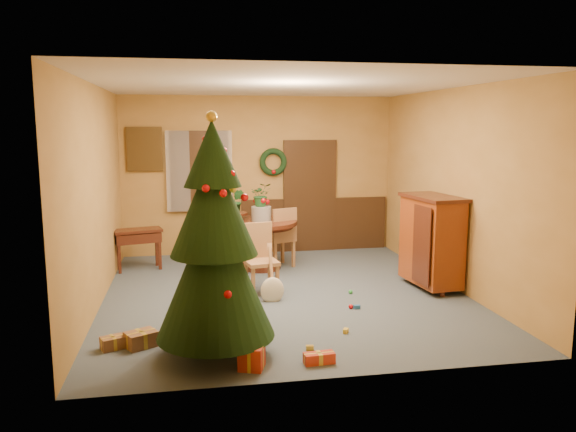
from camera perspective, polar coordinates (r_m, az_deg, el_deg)
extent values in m
plane|color=#3B4655|center=(8.05, -0.33, -7.88)|extent=(5.50, 5.50, 0.00)
plane|color=silver|center=(7.72, -0.35, 13.18)|extent=(5.50, 5.50, 0.00)
plane|color=olive|center=(10.46, -2.93, 4.15)|extent=(5.00, 0.00, 5.00)
plane|color=olive|center=(5.09, 4.96, -1.13)|extent=(5.00, 0.00, 5.00)
plane|color=olive|center=(7.73, -18.94, 1.91)|extent=(0.00, 5.50, 5.50)
plane|color=olive|center=(8.54, 16.44, 2.67)|extent=(0.00, 5.50, 5.50)
cube|color=black|center=(10.72, 2.71, -0.85)|extent=(2.80, 0.06, 1.00)
cube|color=black|center=(10.61, 2.22, 2.05)|extent=(1.00, 0.08, 2.10)
cube|color=white|center=(10.65, 2.18, 1.81)|extent=(0.80, 0.03, 1.90)
cube|color=black|center=(10.32, -8.99, 4.54)|extent=(1.05, 0.08, 1.45)
cube|color=white|center=(10.35, -8.99, 4.55)|extent=(0.88, 0.03, 1.25)
cube|color=white|center=(10.27, -11.11, 4.46)|extent=(0.42, 0.02, 1.45)
cube|color=white|center=(10.28, -6.86, 4.57)|extent=(0.42, 0.02, 1.45)
torus|color=black|center=(10.39, -1.51, 5.51)|extent=(0.51, 0.11, 0.51)
cube|color=#4C3819|center=(10.33, -14.35, 6.60)|extent=(0.62, 0.05, 0.78)
cube|color=gray|center=(10.36, -14.34, 6.60)|extent=(0.48, 0.02, 0.62)
cylinder|color=black|center=(9.26, -2.72, -0.68)|extent=(1.18, 1.18, 0.06)
cylinder|color=black|center=(9.27, -2.72, -1.06)|extent=(1.05, 1.05, 0.04)
cylinder|color=black|center=(9.33, -2.70, -2.97)|extent=(0.19, 0.19, 0.65)
cylinder|color=black|center=(9.41, -2.69, -5.05)|extent=(0.63, 0.63, 0.11)
cylinder|color=slate|center=(9.23, -2.73, 0.25)|extent=(0.33, 0.33, 0.24)
imported|color=#1E4C23|center=(9.19, -2.74, 2.17)|extent=(0.35, 0.30, 0.39)
cube|color=brown|center=(7.91, -2.71, -4.72)|extent=(0.50, 0.50, 0.05)
cube|color=brown|center=(8.03, -3.14, -2.47)|extent=(0.43, 0.11, 0.52)
cube|color=brown|center=(8.18, -1.88, -5.99)|extent=(0.05, 0.05, 0.44)
cube|color=brown|center=(8.08, -4.26, -6.20)|extent=(0.05, 0.05, 0.44)
cube|color=brown|center=(7.86, -1.09, -6.62)|extent=(0.05, 0.05, 0.44)
cube|color=brown|center=(7.76, -3.56, -6.85)|extent=(0.05, 0.05, 0.44)
cube|color=brown|center=(9.47, -0.94, -2.34)|extent=(0.57, 0.57, 0.05)
cube|color=brown|center=(9.25, -0.31, -0.83)|extent=(0.43, 0.20, 0.52)
cube|color=brown|center=(9.29, -1.32, -4.13)|extent=(0.06, 0.06, 0.45)
cube|color=brown|center=(9.47, 0.55, -3.87)|extent=(0.06, 0.06, 0.45)
cube|color=brown|center=(9.59, -2.40, -3.71)|extent=(0.06, 0.06, 0.45)
cube|color=brown|center=(9.76, -0.56, -3.47)|extent=(0.06, 0.06, 0.45)
cylinder|color=black|center=(9.60, -5.11, -2.41)|extent=(0.11, 0.11, 0.88)
cylinder|color=black|center=(9.52, -5.15, 0.24)|extent=(0.35, 0.35, 0.03)
imported|color=#19471E|center=(9.49, -5.17, 1.53)|extent=(0.27, 0.24, 0.40)
cylinder|color=#382111|center=(5.99, -7.30, -12.72)|extent=(0.15, 0.15, 0.26)
cone|color=black|center=(5.74, -7.46, -5.25)|extent=(1.21, 1.21, 1.43)
cone|color=black|center=(5.62, -7.60, 1.30)|extent=(0.88, 0.88, 1.05)
cone|color=black|center=(5.57, -7.70, 6.36)|extent=(0.57, 0.57, 0.66)
sphere|color=gold|center=(5.57, -7.78, 9.99)|extent=(0.11, 0.11, 0.11)
cube|color=black|center=(9.55, -15.04, -1.43)|extent=(0.83, 0.55, 0.05)
cube|color=black|center=(9.57, -15.01, -2.12)|extent=(0.78, 0.51, 0.16)
cube|color=black|center=(9.65, -16.88, -3.48)|extent=(0.11, 0.27, 0.63)
cube|color=black|center=(9.59, -13.02, -3.39)|extent=(0.11, 0.27, 0.63)
cube|color=#5A220A|center=(8.42, 14.36, -2.47)|extent=(0.61, 1.06, 1.25)
cube|color=black|center=(8.32, 14.54, 1.85)|extent=(0.68, 1.12, 0.05)
cylinder|color=black|center=(8.20, 15.41, -7.56)|extent=(0.07, 0.07, 0.09)
cylinder|color=black|center=(8.94, 13.07, -6.08)|extent=(0.07, 0.07, 0.09)
cube|color=brown|center=(6.39, -14.69, -12.01)|extent=(0.39, 0.35, 0.17)
cube|color=gold|center=(6.39, -14.69, -12.01)|extent=(0.30, 0.18, 0.17)
cube|color=gold|center=(6.39, -14.69, -12.01)|extent=(0.15, 0.23, 0.17)
cube|color=#AA2D16|center=(5.68, -3.72, -14.12)|extent=(0.30, 0.30, 0.23)
cube|color=gold|center=(5.68, -3.72, -14.12)|extent=(0.23, 0.11, 0.24)
cube|color=gold|center=(5.68, -3.72, -14.12)|extent=(0.11, 0.23, 0.24)
cube|color=brown|center=(6.42, -17.35, -12.18)|extent=(0.29, 0.25, 0.13)
cube|color=gold|center=(6.42, -17.35, -12.18)|extent=(0.24, 0.12, 0.13)
cube|color=gold|center=(6.42, -17.35, -12.18)|extent=(0.10, 0.17, 0.13)
cube|color=#AA2D16|center=(5.81, 3.19, -14.21)|extent=(0.32, 0.15, 0.11)
cube|color=gold|center=(5.81, 3.19, -14.21)|extent=(0.32, 0.04, 0.11)
cube|color=gold|center=(5.81, 3.19, -14.21)|extent=(0.05, 0.13, 0.11)
cube|color=#215792|center=(7.45, 7.01, -9.16)|extent=(0.08, 0.06, 0.05)
sphere|color=green|center=(8.07, 6.37, -7.67)|extent=(0.06, 0.06, 0.06)
cube|color=gold|center=(6.62, 5.89, -11.52)|extent=(0.08, 0.09, 0.05)
sphere|color=red|center=(7.44, 6.40, -9.13)|extent=(0.06, 0.06, 0.06)
cube|color=gold|center=(6.12, 2.23, -13.23)|extent=(0.08, 0.06, 0.05)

